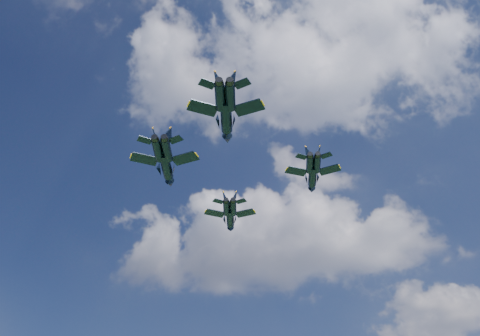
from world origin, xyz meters
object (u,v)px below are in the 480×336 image
Objects in this scene: jet_left at (167,167)px; jet_right at (312,177)px; jet_lead at (230,218)px; jet_slot at (226,118)px.

jet_right is (27.37, 6.43, -2.39)m from jet_left.
jet_left reaches higher than jet_right.
jet_lead is 0.84× the size of jet_slot.
jet_left is at bearing 129.24° from jet_slot.
jet_slot reaches higher than jet_lead.
jet_slot reaches higher than jet_right.
jet_lead is at bearing 90.30° from jet_slot.
jet_slot is at bearing -133.06° from jet_right.
jet_left is at bearing -127.97° from jet_lead.
jet_lead reaches higher than jet_right.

